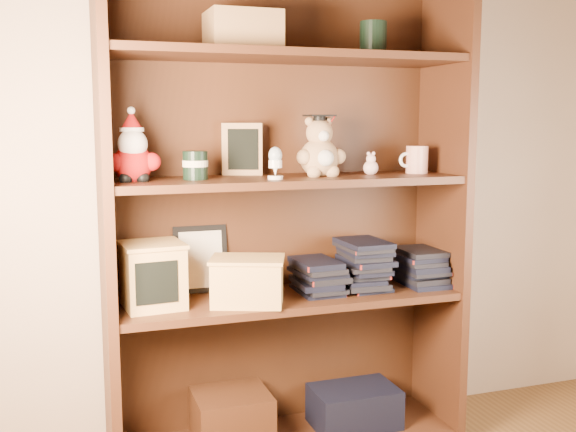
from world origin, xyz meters
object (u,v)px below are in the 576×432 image
treats_box (153,275)px  bookcase (282,226)px  grad_teddy_bear (320,152)px  teacher_mug (416,160)px

treats_box → bookcase: bearing=6.6°
bookcase → treats_box: bookcase is taller
treats_box → grad_teddy_bear: bearing=-0.6°
grad_teddy_bear → teacher_mug: size_ratio=1.93×
grad_teddy_bear → bookcase: bearing=153.1°
bookcase → teacher_mug: 0.53m
grad_teddy_bear → treats_box: (-0.56, 0.01, -0.37)m
bookcase → treats_box: bearing=-173.4°
bookcase → teacher_mug: size_ratio=14.76×
bookcase → grad_teddy_bear: 0.28m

